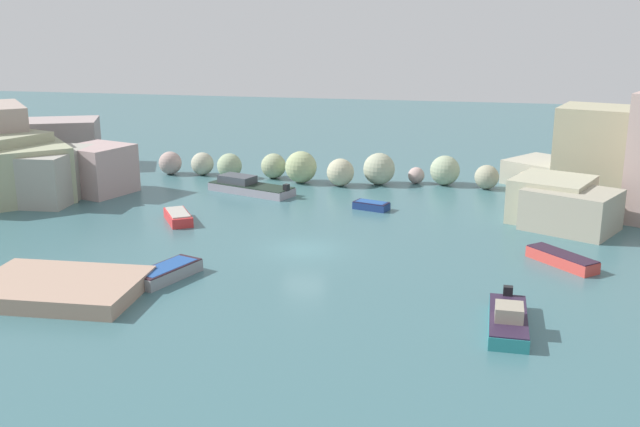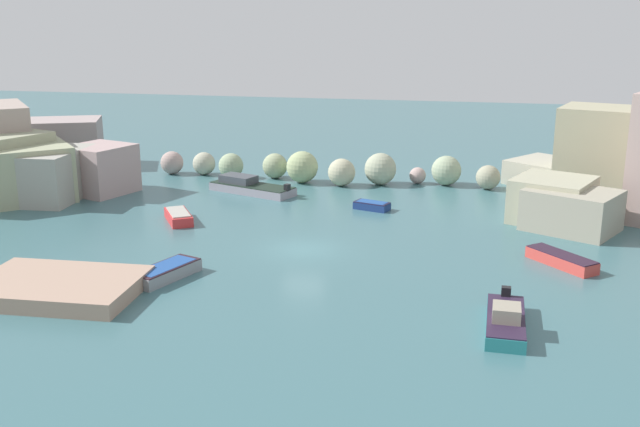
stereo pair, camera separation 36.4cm
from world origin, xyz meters
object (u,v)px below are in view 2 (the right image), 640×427
at_px(stone_dock, 58,287).
at_px(moored_boat_5, 506,320).
at_px(moored_boat_0, 179,217).
at_px(moored_boat_2, 372,205).
at_px(moored_boat_3, 554,199).
at_px(moored_boat_1, 561,260).
at_px(moored_boat_6, 249,187).
at_px(moored_boat_4, 166,272).

bearing_deg(stone_dock, moored_boat_5, 1.34).
distance_m(moored_boat_0, moored_boat_2, 13.64).
bearing_deg(stone_dock, moored_boat_2, 57.12).
xyz_separation_m(stone_dock, moored_boat_5, (21.66, 0.51, 0.03)).
height_order(moored_boat_2, moored_boat_3, moored_boat_2).
relative_size(moored_boat_2, moored_boat_3, 0.90).
bearing_deg(moored_boat_5, moored_boat_0, -121.08).
relative_size(stone_dock, moored_boat_1, 2.01).
bearing_deg(moored_boat_0, moored_boat_6, 134.13).
xyz_separation_m(moored_boat_2, moored_boat_6, (-10.17, 3.11, 0.17)).
xyz_separation_m(moored_boat_0, moored_boat_3, (25.18, 11.03, -0.10)).
bearing_deg(moored_boat_1, moored_boat_3, 134.68).
height_order(stone_dock, moored_boat_1, stone_dock).
xyz_separation_m(moored_boat_2, moored_boat_3, (12.93, 5.04, -0.05)).
bearing_deg(moored_boat_2, moored_boat_6, 0.64).
relative_size(moored_boat_4, moored_boat_6, 0.59).
bearing_deg(moored_boat_3, moored_boat_6, -143.55).
height_order(moored_boat_1, moored_boat_6, moored_boat_6).
distance_m(moored_boat_3, moored_boat_6, 23.18).
distance_m(moored_boat_4, moored_boat_5, 17.63).
relative_size(moored_boat_0, moored_boat_6, 0.50).
height_order(moored_boat_3, moored_boat_4, moored_boat_4).
bearing_deg(stone_dock, moored_boat_4, 38.10).
bearing_deg(moored_boat_6, moored_boat_3, -155.07).
xyz_separation_m(stone_dock, moored_boat_3, (25.72, 24.82, -0.15)).
height_order(moored_boat_0, moored_boat_3, moored_boat_0).
distance_m(stone_dock, moored_boat_2, 23.56).
bearing_deg(moored_boat_2, moored_boat_5, 132.38).
xyz_separation_m(moored_boat_0, moored_boat_5, (21.12, -13.28, 0.09)).
bearing_deg(moored_boat_4, moored_boat_3, 154.54).
relative_size(stone_dock, moored_boat_2, 2.94).
bearing_deg(moored_boat_2, moored_boat_0, 43.75).
relative_size(moored_boat_1, moored_boat_5, 0.78).
distance_m(stone_dock, moored_boat_6, 23.05).
distance_m(moored_boat_0, moored_boat_6, 9.35).
bearing_deg(stone_dock, moored_boat_6, 83.48).
distance_m(moored_boat_0, moored_boat_1, 24.64).
distance_m(moored_boat_4, moored_boat_6, 19.63).
bearing_deg(moored_boat_6, moored_boat_1, 170.09).
relative_size(moored_boat_1, moored_boat_2, 1.46).
distance_m(moored_boat_0, moored_boat_4, 11.09).
height_order(moored_boat_4, moored_boat_6, moored_boat_6).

